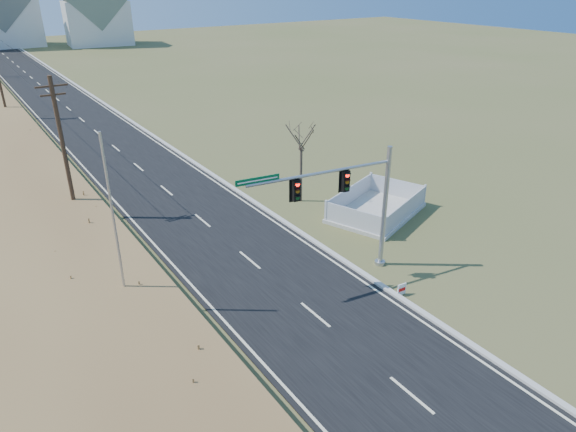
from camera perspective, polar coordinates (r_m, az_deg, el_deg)
The scene contains 10 objects.
ground at distance 25.40m, azimuth 0.32°, elevation -8.79°, with size 260.00×260.00×0.00m, color #4F5428.
road at distance 69.87m, azimuth -23.93°, elevation 11.47°, with size 8.00×180.00×0.06m, color black.
curb at distance 70.68m, azimuth -20.62°, elevation 12.20°, with size 0.30×180.00×0.18m, color #B2AFA8.
utility_pole_near at distance 34.18m, azimuth -23.68°, elevation 6.93°, with size 1.80×0.26×9.00m.
condo_ne at distance 125.70m, azimuth -20.54°, elevation 20.48°, with size 14.12×10.51×16.52m.
traffic_signal_mast at distance 25.54m, azimuth 7.48°, elevation 1.77°, with size 8.27×1.42×6.64m.
fence_enclosure at distance 33.95m, azimuth 9.78°, elevation 0.65°, with size 7.46×6.29×1.45m.
open_sign at distance 25.84m, azimuth 12.52°, elevation -7.96°, with size 0.50×0.10×0.61m.
flagpole at distance 23.83m, azimuth -18.39°, elevation -3.11°, with size 0.39×0.39×8.57m.
bare_tree at distance 33.94m, azimuth 1.50°, elevation 8.99°, with size 2.20×2.20×5.84m.
Camera 1 is at (-11.85, -17.37, 14.25)m, focal length 32.00 mm.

